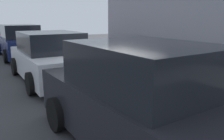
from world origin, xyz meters
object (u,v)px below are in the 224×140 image
at_px(suitcase_maroon_11, 98,59).
at_px(suitcase_teal_10, 104,62).
at_px(suitcase_black_5, 147,76).
at_px(parked_car_navy_2, 20,42).
at_px(suitcase_navy_8, 119,66).
at_px(suitcase_olive_2, 192,90).
at_px(parked_car_white_1, 51,58).
at_px(suitcase_silver_7, 128,68).
at_px(fire_hydrant, 90,54).
at_px(suitcase_olive_9, 113,61).
at_px(parked_car_charcoal_0, 144,101).
at_px(bollard_post, 82,51).
at_px(suitcase_teal_3, 176,80).
at_px(parked_car_red_3, 6,36).
at_px(suitcase_red_6, 138,70).
at_px(suitcase_maroon_4, 160,80).
at_px(suitcase_navy_1, 215,94).

bearing_deg(suitcase_maroon_11, suitcase_teal_10, -179.57).
distance_m(suitcase_black_5, parked_car_navy_2, 8.19).
bearing_deg(suitcase_navy_8, suitcase_black_5, 178.54).
bearing_deg(suitcase_olive_2, parked_car_white_1, 27.46).
relative_size(suitcase_silver_7, fire_hydrant, 0.84).
xyz_separation_m(suitcase_olive_9, parked_car_charcoal_0, (-4.54, 2.18, 0.30)).
xyz_separation_m(suitcase_navy_8, bollard_post, (2.79, 0.14, 0.21)).
relative_size(suitcase_teal_3, parked_car_white_1, 0.24).
distance_m(suitcase_olive_9, bollard_post, 2.31).
height_order(suitcase_black_5, suitcase_navy_8, suitcase_navy_8).
height_order(fire_hydrant, parked_car_red_3, parked_car_red_3).
distance_m(suitcase_teal_3, suitcase_maroon_11, 4.22).
relative_size(suitcase_teal_3, suitcase_olive_9, 1.10).
height_order(suitcase_red_6, suitcase_silver_7, suitcase_red_6).
relative_size(suitcase_silver_7, parked_car_white_1, 0.15).
relative_size(suitcase_teal_3, suitcase_black_5, 1.35).
bearing_deg(bollard_post, suitcase_olive_9, -175.16).
bearing_deg(suitcase_maroon_4, parked_car_charcoal_0, 131.99).
bearing_deg(suitcase_red_6, suitcase_black_5, 168.78).
distance_m(suitcase_silver_7, suitcase_teal_10, 1.47).
distance_m(suitcase_olive_2, parked_car_red_3, 15.56).
bearing_deg(suitcase_maroon_4, suitcase_navy_1, -175.56).
distance_m(suitcase_silver_7, fire_hydrant, 2.78).
bearing_deg(suitcase_teal_3, fire_hydrant, 0.04).
relative_size(suitcase_maroon_4, parked_car_red_3, 0.17).
bearing_deg(bollard_post, suitcase_maroon_11, -175.43).
bearing_deg(suitcase_olive_9, parked_car_white_1, 79.66).
xyz_separation_m(parked_car_charcoal_0, parked_car_navy_2, (10.36, 0.00, -0.00)).
height_order(suitcase_maroon_4, parked_car_charcoal_0, parked_car_charcoal_0).
relative_size(suitcase_olive_9, suitcase_maroon_11, 1.17).
bearing_deg(suitcase_maroon_4, bollard_post, 1.18).
bearing_deg(suitcase_maroon_4, suitcase_maroon_11, 0.02).
bearing_deg(suitcase_black_5, suitcase_maroon_11, 0.03).
xyz_separation_m(suitcase_black_5, parked_car_red_3, (13.80, 2.09, 0.32)).
bearing_deg(parked_car_charcoal_0, suitcase_teal_10, -22.55).
xyz_separation_m(suitcase_maroon_4, parked_car_white_1, (3.06, 2.09, 0.35)).
bearing_deg(suitcase_maroon_4, parked_car_red_3, 8.29).
bearing_deg(suitcase_black_5, suitcase_teal_3, -177.35).
height_order(suitcase_navy_1, suitcase_navy_8, suitcase_navy_1).
xyz_separation_m(suitcase_navy_1, suitcase_teal_10, (4.75, 0.12, -0.04)).
relative_size(suitcase_red_6, bollard_post, 1.01).
xyz_separation_m(suitcase_olive_2, suitcase_teal_3, (0.52, -0.01, 0.13)).
bearing_deg(suitcase_navy_1, suitcase_navy_8, 1.25).
bearing_deg(suitcase_teal_3, parked_car_charcoal_0, 122.30).
height_order(suitcase_red_6, suitcase_maroon_11, suitcase_red_6).
bearing_deg(suitcase_teal_3, suitcase_olive_2, 179.26).
bearing_deg(suitcase_teal_10, suitcase_red_6, -176.71).
height_order(suitcase_silver_7, suitcase_olive_9, suitcase_olive_9).
distance_m(suitcase_maroon_4, suitcase_olive_9, 2.66).
relative_size(suitcase_silver_7, parked_car_red_3, 0.14).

